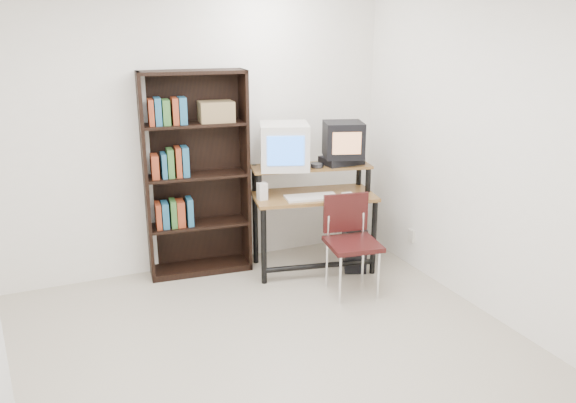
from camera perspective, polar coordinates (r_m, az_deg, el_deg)
name	(u,v)px	position (r m, az deg, el deg)	size (l,w,h in m)	color
floor	(260,379)	(3.88, -2.90, -17.52)	(4.00, 4.00, 0.01)	#BDB29C
back_wall	(179,132)	(5.19, -10.98, 6.90)	(4.00, 0.01, 2.60)	white
front_wall	(507,370)	(1.73, 21.36, -15.62)	(4.00, 0.01, 2.60)	white
right_wall	(515,158)	(4.40, 22.07, 4.10)	(0.01, 4.00, 2.60)	white
computer_desk	(313,200)	(5.21, 2.58, 0.19)	(1.19, 0.76, 0.98)	brown
crt_monitor	(284,146)	(5.13, -0.39, 5.67)	(0.55, 0.55, 0.41)	beige
vcr	(341,161)	(5.29, 5.45, 4.13)	(0.36, 0.26, 0.08)	black
crt_tv	(343,140)	(5.24, 5.64, 6.27)	(0.44, 0.43, 0.33)	black
cd_spindle	(317,166)	(5.15, 2.98, 3.63)	(0.12, 0.12, 0.05)	#26262B
keyboard	(311,198)	(5.05, 2.39, 0.35)	(0.47, 0.21, 0.04)	beige
mousepad	(346,197)	(5.15, 5.94, 0.45)	(0.22, 0.18, 0.01)	black
mouse	(347,195)	(5.16, 6.06, 0.69)	(0.10, 0.06, 0.03)	white
desk_speaker	(262,192)	(5.00, -2.64, 0.97)	(0.08, 0.07, 0.17)	beige
pc_tower	(354,244)	(5.45, 6.72, -4.36)	(0.20, 0.45, 0.42)	black
school_chair	(350,234)	(4.84, 6.33, -3.28)	(0.48, 0.48, 0.84)	black
bookshelf	(196,172)	(5.15, -9.38, 2.93)	(0.95, 0.40, 1.86)	black
wall_outlet	(411,236)	(5.50, 12.41, -3.42)	(0.02, 0.08, 0.12)	beige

